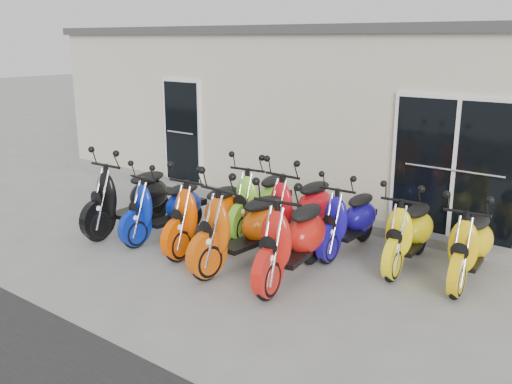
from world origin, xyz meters
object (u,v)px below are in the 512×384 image
(scooter_front_black, at_px, (129,187))
(scooter_front_orange_a, at_px, (206,204))
(scooter_back_red, at_px, (299,198))
(scooter_front_orange_b, at_px, (242,216))
(scooter_front_red, at_px, (293,227))
(scooter_back_blue, at_px, (349,210))
(scooter_back_yellow, at_px, (409,222))
(scooter_front_blue, at_px, (164,198))
(scooter_back_green, at_px, (262,191))
(scooter_back_extra, at_px, (471,235))

(scooter_front_black, bearing_deg, scooter_front_orange_a, 1.86)
(scooter_back_red, bearing_deg, scooter_front_orange_a, -128.16)
(scooter_front_orange_b, height_order, scooter_front_red, same)
(scooter_back_red, height_order, scooter_back_blue, scooter_back_red)
(scooter_front_black, height_order, scooter_front_orange_b, scooter_front_orange_b)
(scooter_back_red, distance_m, scooter_back_yellow, 1.78)
(scooter_front_black, height_order, scooter_front_orange_a, scooter_front_black)
(scooter_front_blue, bearing_deg, scooter_back_green, 50.65)
(scooter_front_orange_b, xyz_separation_m, scooter_back_yellow, (1.85, 1.40, -0.08))
(scooter_front_orange_a, height_order, scooter_front_red, scooter_front_red)
(scooter_front_orange_b, height_order, scooter_back_blue, scooter_front_orange_b)
(scooter_front_orange_a, bearing_deg, scooter_back_blue, 30.12)
(scooter_front_orange_a, relative_size, scooter_front_orange_b, 0.95)
(scooter_front_orange_b, bearing_deg, scooter_front_orange_a, 171.29)
(scooter_front_blue, distance_m, scooter_front_orange_a, 0.85)
(scooter_front_orange_b, distance_m, scooter_back_blue, 1.68)
(scooter_back_extra, bearing_deg, scooter_front_black, -170.85)
(scooter_front_red, xyz_separation_m, scooter_back_green, (-1.51, 1.30, -0.03))
(scooter_front_black, xyz_separation_m, scooter_back_blue, (3.38, 1.35, -0.09))
(scooter_front_blue, relative_size, scooter_back_red, 0.92)
(scooter_front_blue, xyz_separation_m, scooter_back_red, (1.79, 1.17, 0.06))
(scooter_front_black, xyz_separation_m, scooter_back_red, (2.54, 1.26, -0.02))
(scooter_front_orange_a, relative_size, scooter_back_green, 0.99)
(scooter_back_red, height_order, scooter_back_extra, scooter_back_red)
(scooter_back_extra, bearing_deg, scooter_front_blue, -169.54)
(scooter_front_orange_a, xyz_separation_m, scooter_back_green, (0.20, 1.12, 0.01))
(scooter_front_orange_b, height_order, scooter_back_extra, scooter_front_orange_b)
(scooter_back_red, bearing_deg, scooter_front_blue, -144.70)
(scooter_front_orange_b, relative_size, scooter_back_blue, 1.14)
(scooter_front_red, relative_size, scooter_back_green, 1.04)
(scooter_back_blue, relative_size, scooter_back_extra, 0.99)
(scooter_front_blue, relative_size, scooter_back_extra, 1.00)
(scooter_front_red, xyz_separation_m, scooter_back_yellow, (1.02, 1.38, -0.08))
(scooter_back_extra, bearing_deg, scooter_front_red, -148.95)
(scooter_front_blue, height_order, scooter_back_yellow, scooter_front_blue)
(scooter_front_orange_b, distance_m, scooter_back_yellow, 2.32)
(scooter_front_orange_a, distance_m, scooter_back_green, 1.14)
(scooter_front_black, xyz_separation_m, scooter_front_blue, (0.75, 0.09, -0.08))
(scooter_back_yellow, bearing_deg, scooter_back_blue, 174.02)
(scooter_front_black, height_order, scooter_back_extra, scooter_front_black)
(scooter_front_blue, distance_m, scooter_back_red, 2.14)
(scooter_back_yellow, bearing_deg, scooter_front_orange_b, -148.33)
(scooter_front_black, relative_size, scooter_front_blue, 1.12)
(scooter_front_orange_b, height_order, scooter_back_red, scooter_front_orange_b)
(scooter_front_orange_b, bearing_deg, scooter_back_blue, 61.49)
(scooter_back_yellow, bearing_deg, scooter_back_extra, -5.38)
(scooter_back_extra, bearing_deg, scooter_back_green, 175.89)
(scooter_front_orange_b, xyz_separation_m, scooter_back_red, (0.07, 1.32, -0.03))
(scooter_back_yellow, bearing_deg, scooter_back_red, 177.22)
(scooter_front_blue, xyz_separation_m, scooter_back_blue, (2.62, 1.26, -0.01))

